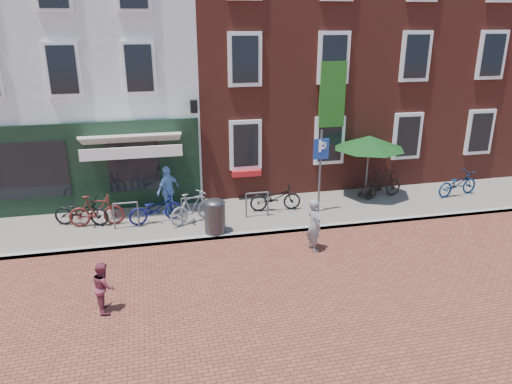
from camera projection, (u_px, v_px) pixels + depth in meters
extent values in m
plane|color=brown|center=(250.00, 237.00, 14.23)|extent=(80.00, 80.00, 0.00)
cube|color=slate|center=(270.00, 213.00, 15.80)|extent=(24.00, 3.00, 0.10)
cube|color=silver|center=(79.00, 62.00, 18.09)|extent=(8.00, 8.00, 9.00)
cube|color=maroon|center=(261.00, 46.00, 19.39)|extent=(6.00, 8.00, 10.00)
cube|color=maroon|center=(398.00, 44.00, 20.64)|extent=(6.00, 8.00, 10.00)
cylinder|color=#38383A|center=(215.00, 218.00, 14.11)|extent=(0.61, 0.61, 0.91)
ellipsoid|color=#38383A|center=(214.00, 201.00, 13.94)|extent=(0.61, 0.61, 0.27)
cylinder|color=#4C4C4F|center=(320.00, 172.00, 15.37)|extent=(0.07, 0.07, 2.70)
cube|color=navy|center=(321.00, 149.00, 15.10)|extent=(0.50, 0.04, 0.65)
cylinder|color=#4C4C4F|center=(365.00, 195.00, 17.18)|extent=(0.50, 0.50, 0.08)
cylinder|color=#4C4C4F|center=(367.00, 168.00, 16.84)|extent=(0.06, 0.06, 2.06)
cone|color=#113D14|center=(370.00, 139.00, 16.50)|extent=(2.45, 2.45, 0.45)
imported|color=gray|center=(314.00, 225.00, 13.18)|extent=(0.44, 0.59, 1.48)
imported|color=brown|center=(104.00, 287.00, 10.46)|extent=(0.53, 0.63, 1.15)
imported|color=#7AA9E8|center=(168.00, 190.00, 15.42)|extent=(0.94, 0.91, 1.58)
imported|color=black|center=(81.00, 211.00, 14.63)|extent=(1.77, 1.04, 0.88)
imported|color=#5A1C18|center=(96.00, 211.00, 14.57)|extent=(1.63, 0.48, 0.98)
imported|color=#0E114E|center=(156.00, 209.00, 14.85)|extent=(1.77, 0.97, 0.88)
imported|color=gray|center=(193.00, 207.00, 14.84)|extent=(1.63, 1.22, 0.98)
imported|color=black|center=(275.00, 198.00, 15.77)|extent=(1.71, 0.69, 0.88)
imported|color=black|center=(382.00, 184.00, 16.88)|extent=(1.68, 0.77, 0.98)
imported|color=#062349|center=(458.00, 184.00, 17.11)|extent=(1.76, 0.90, 0.88)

